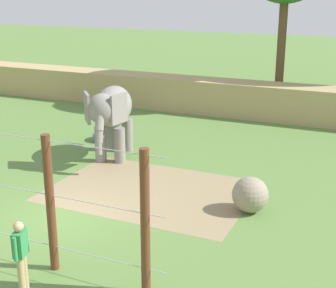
# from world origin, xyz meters

# --- Properties ---
(ground_plane) EXTENTS (120.00, 120.00, 0.00)m
(ground_plane) POSITION_xyz_m (0.00, 0.00, 0.00)
(ground_plane) COLOR #5B7F3D
(dirt_patch) EXTENTS (6.43, 4.68, 0.01)m
(dirt_patch) POSITION_xyz_m (1.49, 2.74, 0.00)
(dirt_patch) COLOR #937F5B
(dirt_patch) RESTS_ON ground
(embankment_wall) EXTENTS (36.00, 1.80, 1.73)m
(embankment_wall) POSITION_xyz_m (0.00, 13.65, 0.87)
(embankment_wall) COLOR tan
(embankment_wall) RESTS_ON ground
(elephant) EXTENTS (2.06, 3.69, 2.81)m
(elephant) POSITION_xyz_m (-1.26, 5.07, 1.86)
(elephant) COLOR gray
(elephant) RESTS_ON ground
(enrichment_ball) EXTENTS (1.07, 1.07, 1.07)m
(enrichment_ball) POSITION_xyz_m (4.83, 2.52, 0.53)
(enrichment_ball) COLOR gray
(enrichment_ball) RESTS_ON ground
(cable_fence) EXTENTS (8.77, 0.20, 3.29)m
(cable_fence) POSITION_xyz_m (0.02, -2.41, 1.65)
(cable_fence) COLOR brown
(cable_fence) RESTS_ON ground
(zookeeper) EXTENTS (0.32, 0.57, 1.67)m
(zookeeper) POSITION_xyz_m (1.45, -3.46, 0.93)
(zookeeper) COLOR tan
(zookeeper) RESTS_ON ground
(water_tub) EXTENTS (1.10, 1.10, 0.35)m
(water_tub) POSITION_xyz_m (-2.76, 7.02, 0.18)
(water_tub) COLOR slate
(water_tub) RESTS_ON ground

